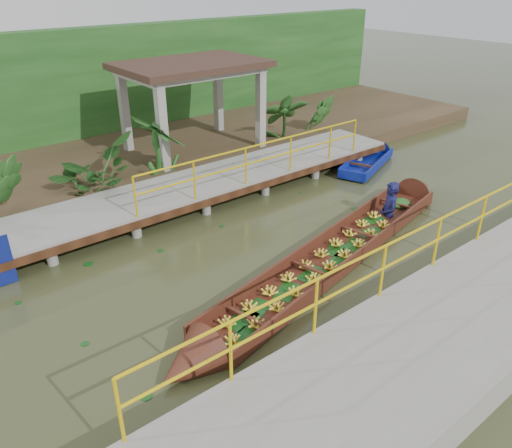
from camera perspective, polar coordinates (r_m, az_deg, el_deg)
ground at (r=10.70m, az=-2.07°, el=-5.19°), size 80.00×80.00×0.00m
land_strip at (r=16.66m, az=-17.92°, el=6.53°), size 30.00×8.00×0.45m
far_dock at (r=13.08m, az=-11.12°, el=2.98°), size 16.00×2.06×1.66m
near_dock at (r=8.91m, az=20.35°, el=-12.34°), size 18.00×2.40×1.73m
pavilion at (r=16.21m, az=-7.40°, el=16.61°), size 4.40×3.00×3.00m
foliage_backdrop at (r=18.47m, az=-21.78°, el=13.66°), size 30.00×0.80×4.00m
vendor_boat at (r=11.36m, az=10.10°, el=-2.10°), size 10.11×3.07×2.24m
moored_blue_boat at (r=17.24m, az=13.36°, el=7.51°), size 3.36×1.96×0.78m
tropical_plants at (r=14.71m, az=-12.15°, el=8.93°), size 14.32×1.32×1.64m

